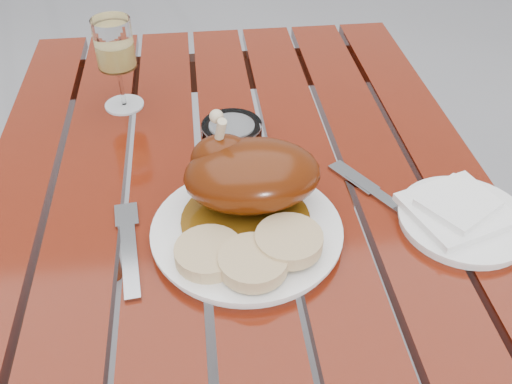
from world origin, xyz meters
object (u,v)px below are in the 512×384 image
at_px(table, 243,342).
at_px(dinner_plate, 247,232).
at_px(wine_glass, 118,65).
at_px(side_plate, 463,220).
at_px(ashtray, 232,131).

distance_m(table, dinner_plate, 0.39).
relative_size(table, wine_glass, 7.05).
height_order(table, wine_glass, wine_glass).
bearing_deg(dinner_plate, table, 91.62).
bearing_deg(table, wine_glass, 123.45).
distance_m(dinner_plate, side_plate, 0.31).
height_order(dinner_plate, side_plate, dinner_plate).
relative_size(table, dinner_plate, 4.46).
xyz_separation_m(dinner_plate, wine_glass, (-0.19, 0.37, 0.08)).
relative_size(wine_glass, side_plate, 0.91).
bearing_deg(wine_glass, dinner_plate, -62.77).
bearing_deg(ashtray, table, -90.80).
distance_m(dinner_plate, wine_glass, 0.43).
height_order(table, ashtray, ashtray).
distance_m(wine_glass, side_plate, 0.64).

